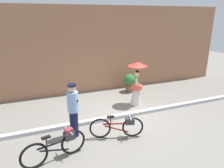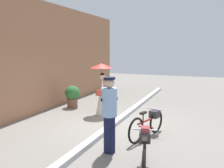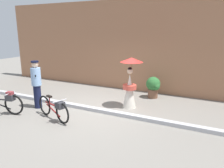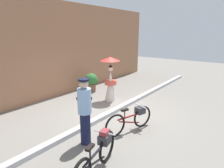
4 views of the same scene
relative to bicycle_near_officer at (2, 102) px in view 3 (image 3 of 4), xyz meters
The scene contains 8 objects.
ground_plane 3.08m from the bicycle_near_officer, 31.13° to the left, with size 30.00×30.00×0.00m, color gray.
building_wall 5.78m from the bicycle_near_officer, 61.87° to the left, with size 14.00×0.40×4.06m, color #9E6B4C.
sidewalk_curb 3.08m from the bicycle_near_officer, 31.13° to the left, with size 14.00×0.20×0.12m, color #B2B2B7.
bicycle_near_officer is the anchor object (origin of this frame).
bicycle_far_side 1.93m from the bicycle_near_officer, 11.59° to the left, with size 1.61×0.62×0.73m.
person_officer 1.26m from the bicycle_near_officer, 56.91° to the left, with size 0.34×0.34×1.71m.
person_with_parasol 4.39m from the bicycle_near_officer, 34.64° to the left, with size 0.80×0.80×1.82m.
potted_plant_by_door 5.66m from the bicycle_near_officer, 44.60° to the left, with size 0.59×0.58×0.88m.
Camera 3 is at (3.76, -6.15, 2.77)m, focal length 35.09 mm.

